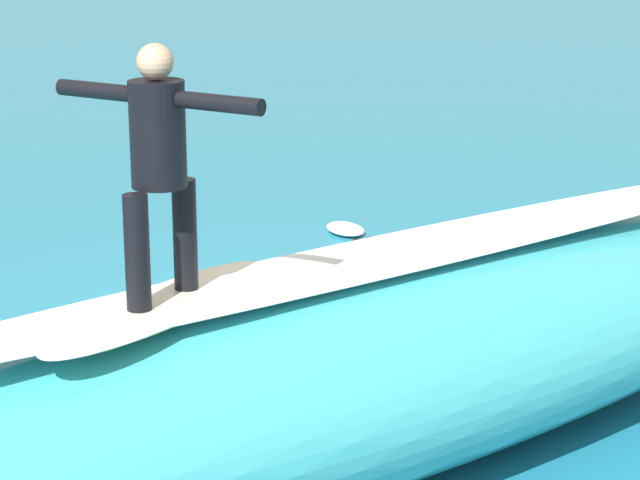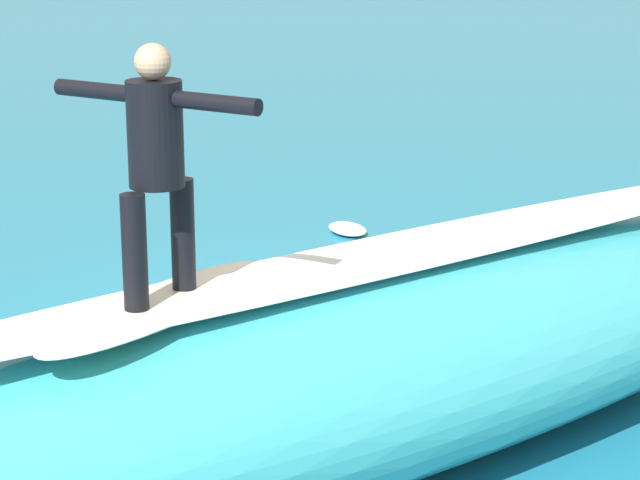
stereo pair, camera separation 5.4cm
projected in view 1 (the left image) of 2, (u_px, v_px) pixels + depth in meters
name	position (u px, v px, depth m)	size (l,w,h in m)	color
ground_plane	(282.00, 338.00, 10.60)	(120.00, 120.00, 0.00)	teal
wave_crest	(385.00, 358.00, 8.28)	(9.58, 2.20, 1.35)	teal
wave_foam_lip	(387.00, 255.00, 8.09)	(8.14, 0.77, 0.08)	white
surfboard_riding	(164.00, 305.00, 7.11)	(2.02, 0.55, 0.08)	#EAE5C6
surfer_riding	(158.00, 153.00, 6.87)	(0.83, 1.21, 1.46)	black
surfboard_paddling	(412.00, 278.00, 12.09)	(2.31, 0.49, 0.07)	#E0563D
surfer_paddling	(406.00, 260.00, 12.15)	(0.29, 1.60, 0.29)	black
foam_patch_mid	(345.00, 229.00, 13.81)	(0.58, 0.37, 0.10)	white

